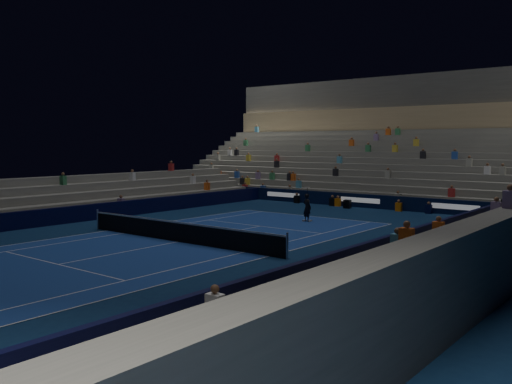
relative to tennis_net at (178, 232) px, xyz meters
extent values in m
plane|color=#0C2449|center=(0.00, 0.00, -0.50)|extent=(90.00, 90.00, 0.00)
cube|color=navy|center=(0.00, 0.00, -0.50)|extent=(10.97, 23.77, 0.01)
cube|color=black|center=(0.00, 18.50, 0.00)|extent=(44.00, 0.25, 1.00)
cube|color=black|center=(9.70, 0.00, 0.00)|extent=(0.25, 37.00, 1.00)
cube|color=black|center=(-9.70, 0.00, 0.00)|extent=(0.25, 37.00, 1.00)
cube|color=slate|center=(0.00, 19.50, -0.25)|extent=(44.00, 1.00, 0.50)
cube|color=slate|center=(0.00, 20.50, 0.00)|extent=(44.00, 1.00, 1.00)
cube|color=slate|center=(0.00, 21.50, 0.25)|extent=(44.00, 1.00, 1.50)
cube|color=slate|center=(0.00, 22.50, 0.50)|extent=(44.00, 1.00, 2.00)
cube|color=slate|center=(0.00, 23.50, 0.75)|extent=(44.00, 1.00, 2.50)
cube|color=slate|center=(0.00, 24.50, 1.00)|extent=(44.00, 1.00, 3.00)
cube|color=slate|center=(0.00, 25.50, 1.25)|extent=(44.00, 1.00, 3.50)
cube|color=slate|center=(0.00, 26.50, 1.50)|extent=(44.00, 1.00, 4.00)
cube|color=slate|center=(0.00, 27.50, 1.75)|extent=(44.00, 1.00, 4.50)
cube|color=slate|center=(0.00, 28.50, 2.00)|extent=(44.00, 1.00, 5.00)
cube|color=slate|center=(0.00, 29.50, 2.25)|extent=(44.00, 1.00, 5.50)
cube|color=slate|center=(0.00, 30.50, 2.50)|extent=(44.00, 1.00, 6.00)
cube|color=#947F5C|center=(0.00, 31.60, 6.60)|extent=(44.00, 0.60, 2.20)
cube|color=#41403E|center=(0.00, 33.00, 9.20)|extent=(44.00, 2.40, 3.00)
cube|color=#60605C|center=(10.50, 0.00, -0.25)|extent=(1.00, 37.00, 0.50)
cube|color=#60605C|center=(11.50, 0.00, 0.00)|extent=(1.00, 37.00, 1.00)
cube|color=#60605C|center=(12.50, 0.00, 0.25)|extent=(1.00, 37.00, 1.50)
cube|color=#60605C|center=(13.50, 0.00, 0.50)|extent=(1.00, 37.00, 2.00)
cube|color=#60605C|center=(14.50, 0.00, 0.75)|extent=(1.00, 37.00, 2.50)
cube|color=slate|center=(-10.50, 0.00, -0.25)|extent=(1.00, 37.00, 0.50)
cube|color=slate|center=(-11.50, 0.00, 0.00)|extent=(1.00, 37.00, 1.00)
cube|color=slate|center=(-12.50, 0.00, 0.25)|extent=(1.00, 37.00, 1.50)
cube|color=slate|center=(-13.50, 0.00, 0.50)|extent=(1.00, 37.00, 2.00)
cube|color=slate|center=(-14.50, 0.00, 0.75)|extent=(1.00, 37.00, 2.50)
cylinder|color=#B2B2B7|center=(-6.40, 0.00, 0.05)|extent=(0.10, 0.10, 1.10)
cylinder|color=#B2B2B7|center=(6.40, 0.00, 0.05)|extent=(0.10, 0.10, 1.10)
cube|color=black|center=(0.00, 0.00, -0.05)|extent=(12.80, 0.03, 0.90)
cube|color=white|center=(0.00, 0.00, 0.44)|extent=(12.80, 0.04, 0.08)
imported|color=black|center=(1.00, 9.72, 0.35)|extent=(0.72, 0.58, 1.71)
cube|color=black|center=(-0.53, 17.42, -0.20)|extent=(0.56, 0.64, 0.61)
cylinder|color=black|center=(-0.53, 16.97, -0.02)|extent=(0.23, 0.38, 0.16)
camera|label=1|loc=(19.22, -18.16, 4.20)|focal=38.72mm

